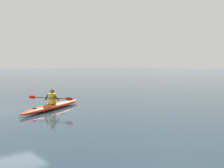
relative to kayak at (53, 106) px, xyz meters
name	(u,v)px	position (x,y,z in m)	size (l,w,h in m)	color
ground_plane	(14,111)	(1.71, -0.57, -0.14)	(160.00, 160.00, 0.00)	#233847
kayak	(53,106)	(0.00, 0.00, 0.00)	(4.59, 3.09, 0.28)	red
kayaker	(52,98)	(0.02, 0.01, 0.43)	(1.31, 2.13, 0.71)	yellow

